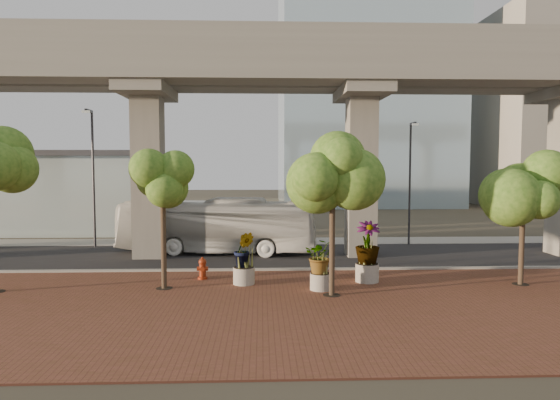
{
  "coord_description": "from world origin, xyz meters",
  "views": [
    {
      "loc": [
        0.31,
        -26.19,
        5.22
      ],
      "look_at": [
        1.32,
        0.5,
        3.35
      ],
      "focal_mm": 32.0,
      "sensor_mm": 36.0,
      "label": 1
    }
  ],
  "objects": [
    {
      "name": "ground",
      "position": [
        0.0,
        0.0,
        0.0
      ],
      "size": [
        160.0,
        160.0,
        0.0
      ],
      "primitive_type": "plane",
      "color": "#353127",
      "rests_on": "ground"
    },
    {
      "name": "planter_front",
      "position": [
        2.77,
        -5.88,
        1.37
      ],
      "size": [
        1.96,
        1.96,
        2.15
      ],
      "color": "#ADA59C",
      "rests_on": "ground"
    },
    {
      "name": "curb_strip",
      "position": [
        0.0,
        -2.0,
        0.08
      ],
      "size": [
        70.0,
        0.25,
        0.16
      ],
      "primitive_type": "cube",
      "color": "#9B9890",
      "rests_on": "ground"
    },
    {
      "name": "planter_right",
      "position": [
        5.0,
        -4.53,
        1.69
      ],
      "size": [
        2.52,
        2.52,
        2.69
      ],
      "color": "#9C998D",
      "rests_on": "ground"
    },
    {
      "name": "streetlamp_east",
      "position": [
        10.0,
        5.85,
        4.61
      ],
      "size": [
        0.39,
        1.15,
        7.9
      ],
      "color": "#303035",
      "rests_on": "ground"
    },
    {
      "name": "midrise_block",
      "position": [
        38.0,
        36.0,
        12.0
      ],
      "size": [
        18.0,
        16.0,
        24.0
      ],
      "primitive_type": "cube",
      "color": "#A09C90",
      "rests_on": "ground"
    },
    {
      "name": "transit_bus",
      "position": [
        -2.29,
        3.17,
        1.62
      ],
      "size": [
        11.89,
        4.41,
        3.24
      ],
      "primitive_type": "imported",
      "rotation": [
        0.0,
        0.0,
        1.42
      ],
      "color": "silver",
      "rests_on": "ground"
    },
    {
      "name": "street_tree_near_east",
      "position": [
        3.11,
        -6.78,
        5.0
      ],
      "size": [
        3.68,
        3.68,
        6.64
      ],
      "color": "#4E3B2C",
      "rests_on": "ground"
    },
    {
      "name": "planter_left",
      "position": [
        -0.45,
        -4.75,
        1.45
      ],
      "size": [
        2.08,
        2.08,
        2.28
      ],
      "color": "#A69F96",
      "rests_on": "ground"
    },
    {
      "name": "transit_viaduct",
      "position": [
        0.0,
        2.0,
        7.29
      ],
      "size": [
        72.0,
        5.6,
        12.4
      ],
      "color": "gray",
      "rests_on": "ground"
    },
    {
      "name": "station_pavilion",
      "position": [
        -20.0,
        16.0,
        3.22
      ],
      "size": [
        23.0,
        13.0,
        6.3
      ],
      "color": "silver",
      "rests_on": "ground"
    },
    {
      "name": "street_tree_far_east",
      "position": [
        11.55,
        -5.29,
        4.26
      ],
      "size": [
        3.75,
        3.75,
        5.93
      ],
      "color": "#4E3B2C",
      "rests_on": "ground"
    },
    {
      "name": "asphalt_road",
      "position": [
        0.0,
        2.0,
        0.02
      ],
      "size": [
        90.0,
        8.0,
        0.04
      ],
      "primitive_type": "cube",
      "color": "black",
      "rests_on": "ground"
    },
    {
      "name": "brick_plaza",
      "position": [
        0.0,
        -8.0,
        0.03
      ],
      "size": [
        70.0,
        13.0,
        0.06
      ],
      "primitive_type": "cube",
      "color": "brown",
      "rests_on": "ground"
    },
    {
      "name": "far_sidewalk",
      "position": [
        0.0,
        7.5,
        0.03
      ],
      "size": [
        90.0,
        3.0,
        0.06
      ],
      "primitive_type": "cube",
      "color": "#9B9890",
      "rests_on": "ground"
    },
    {
      "name": "streetlamp_west",
      "position": [
        -10.23,
        5.44,
        5.01
      ],
      "size": [
        0.43,
        1.24,
        8.58
      ],
      "color": "#323237",
      "rests_on": "ground"
    },
    {
      "name": "fire_hydrant",
      "position": [
        -2.36,
        -3.73,
        0.54
      ],
      "size": [
        0.5,
        0.45,
        1.0
      ],
      "color": "maroon",
      "rests_on": "ground"
    },
    {
      "name": "street_tree_near_west",
      "position": [
        -3.77,
        -5.41,
        4.5
      ],
      "size": [
        2.99,
        2.99,
        5.83
      ],
      "color": "#4E3B2C",
      "rests_on": "ground"
    }
  ]
}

